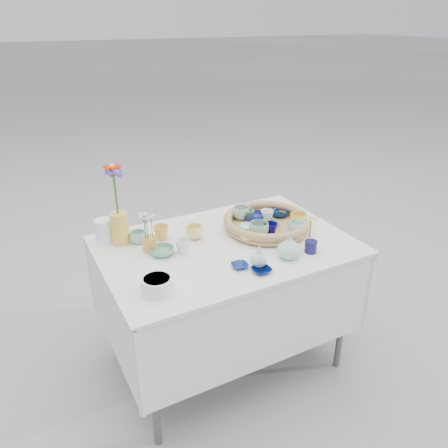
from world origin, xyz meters
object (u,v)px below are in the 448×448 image
display_table (226,359)px  wicker_tray (267,223)px  bud_vase_seafoam (289,247)px  tall_vase_yellow (120,228)px

display_table → wicker_tray: wicker_tray is taller
display_table → bud_vase_seafoam: (0.20, -0.26, 0.82)m
display_table → tall_vase_yellow: tall_vase_yellow is taller
display_table → wicker_tray: bearing=10.1°
bud_vase_seafoam → tall_vase_yellow: (-0.67, 0.53, 0.02)m
wicker_tray → tall_vase_yellow: size_ratio=2.82×
bud_vase_seafoam → tall_vase_yellow: tall_vase_yellow is taller
wicker_tray → tall_vase_yellow: 0.78m
wicker_tray → tall_vase_yellow: bearing=164.2°
tall_vase_yellow → display_table: bearing=-29.3°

